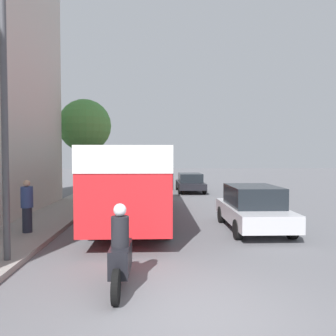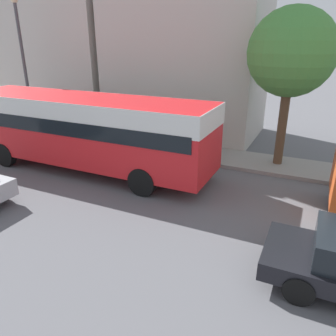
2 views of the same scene
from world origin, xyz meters
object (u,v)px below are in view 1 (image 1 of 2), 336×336
Objects in this scene: bus_following at (141,163)px; pedestrian_near_curb at (27,206)px; bus_lead at (136,173)px; motorcycle_behind_lead at (121,254)px; car_far_curb at (190,182)px; car_crossing at (253,207)px.

bus_following is 5.53× the size of pedestrian_near_curb.
bus_lead is 7.28m from motorcycle_behind_lead.
car_far_curb is (3.19, 17.10, 0.03)m from motorcycle_behind_lead.
bus_following is (-0.42, 13.80, 0.12)m from bus_lead.
car_crossing is (4.20, 4.98, 0.13)m from motorcycle_behind_lead.
bus_following is 4.27× the size of motorcycle_behind_lead.
bus_lead is 6.16× the size of pedestrian_near_curb.
bus_following reaches higher than car_far_curb.
bus_following reaches higher than bus_lead.
bus_following is 21.02m from motorcycle_behind_lead.
car_crossing is 12.16m from car_far_curb.
bus_following is at bearing 91.50° from motorcycle_behind_lead.
pedestrian_near_curb is (-3.39, -2.92, -0.89)m from bus_lead.
motorcycle_behind_lead is 5.53m from pedestrian_near_curb.
bus_lead reaches higher than motorcycle_behind_lead.
pedestrian_near_curb is (-3.52, 4.25, 0.35)m from motorcycle_behind_lead.
car_crossing is 7.76m from pedestrian_near_curb.
car_far_curb is (-1.01, 12.12, -0.10)m from car_crossing.
motorcycle_behind_lead is (0.55, -20.97, -1.36)m from bus_following.
car_crossing is 0.96× the size of car_far_curb.
motorcycle_behind_lead reaches higher than car_crossing.
car_far_curb is at bearing -46.02° from bus_following.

